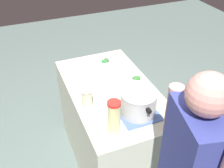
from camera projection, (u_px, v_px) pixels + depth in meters
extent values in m
plane|color=slate|center=(112.00, 159.00, 2.74)|extent=(8.00, 8.00, 0.00)
cube|color=beige|center=(112.00, 127.00, 2.49)|extent=(1.24, 0.69, 0.89)
cube|color=#4F6BB2|center=(138.00, 113.00, 1.98)|extent=(0.29, 0.29, 0.01)
cylinder|color=#B7B7BC|center=(138.00, 103.00, 1.93)|extent=(0.26, 0.26, 0.17)
torus|color=#99999E|center=(139.00, 94.00, 1.88)|extent=(0.27, 0.27, 0.01)
cube|color=black|center=(130.00, 87.00, 2.01)|extent=(0.04, 0.02, 0.02)
cube|color=black|center=(149.00, 111.00, 1.79)|extent=(0.04, 0.02, 0.02)
cylinder|color=beige|center=(114.00, 118.00, 1.78)|extent=(0.09, 0.09, 0.23)
cylinder|color=red|center=(114.00, 103.00, 1.71)|extent=(0.09, 0.09, 0.02)
ellipsoid|color=yellow|center=(115.00, 118.00, 1.76)|extent=(0.04, 0.04, 0.01)
cylinder|color=beige|center=(87.00, 99.00, 2.01)|extent=(0.08, 0.08, 0.13)
cylinder|color=#B2AD99|center=(86.00, 92.00, 1.97)|extent=(0.08, 0.08, 0.01)
cylinder|color=silver|center=(106.00, 64.00, 2.51)|extent=(0.12, 0.12, 0.05)
ellipsoid|color=#207637|center=(104.00, 62.00, 2.49)|extent=(0.04, 0.04, 0.05)
ellipsoid|color=#3C6535|center=(106.00, 61.00, 2.49)|extent=(0.05, 0.05, 0.06)
ellipsoid|color=#3A6721|center=(106.00, 62.00, 2.50)|extent=(0.04, 0.04, 0.05)
cylinder|color=silver|center=(136.00, 81.00, 2.28)|extent=(0.11, 0.11, 0.05)
ellipsoid|color=#2C7827|center=(138.00, 79.00, 2.27)|extent=(0.05, 0.05, 0.06)
ellipsoid|color=#3C6435|center=(135.00, 79.00, 2.27)|extent=(0.05, 0.05, 0.05)
cube|color=#363F90|center=(192.00, 160.00, 1.35)|extent=(0.38, 0.27, 0.63)
sphere|color=#D9958A|center=(209.00, 95.00, 1.11)|extent=(0.20, 0.20, 0.20)
cylinder|color=#D9958A|center=(173.00, 110.00, 1.41)|extent=(0.08, 0.08, 0.30)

